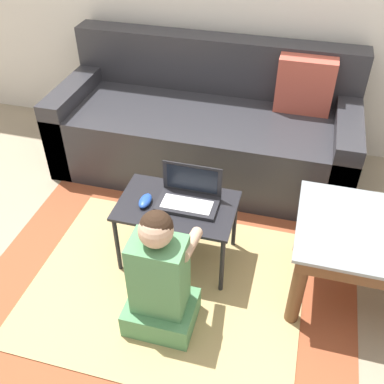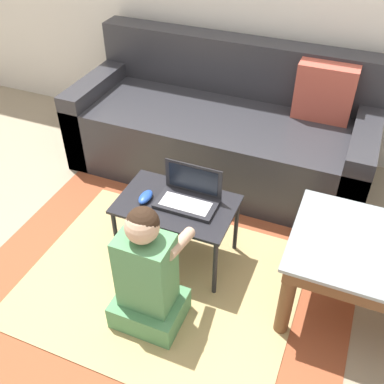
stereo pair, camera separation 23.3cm
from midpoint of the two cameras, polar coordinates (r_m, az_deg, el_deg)
ground_plane at (r=2.46m, az=1.77°, el=-12.62°), size 16.00×16.00×0.00m
area_rug at (r=2.49m, az=-1.19°, el=-11.55°), size 1.99×1.61×0.01m
couch at (r=3.15m, az=6.13°, el=7.77°), size 2.00×0.84×0.85m
laptop_desk at (r=2.38m, az=0.82°, el=-2.37°), size 0.62×0.39×0.40m
laptop at (r=2.34m, az=2.39°, el=-0.81°), size 0.32×0.19×0.20m
computer_mouse at (r=2.37m, az=-3.13°, el=-0.74°), size 0.06×0.12×0.04m
person_seated at (r=2.12m, az=-2.51°, el=-10.86°), size 0.33×0.39×0.72m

